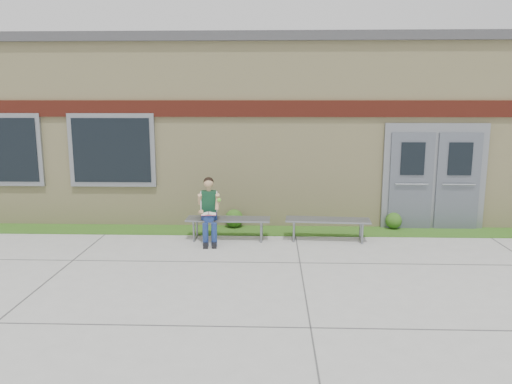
{
  "coord_description": "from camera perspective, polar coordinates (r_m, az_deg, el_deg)",
  "views": [
    {
      "loc": [
        0.52,
        -7.8,
        2.8
      ],
      "look_at": [
        0.19,
        1.7,
        1.03
      ],
      "focal_mm": 35.0,
      "sensor_mm": 36.0,
      "label": 1
    }
  ],
  "objects": [
    {
      "name": "shrub_east",
      "position": [
        11.28,
        15.45,
        -3.17
      ],
      "size": [
        0.35,
        0.35,
        0.35
      ],
      "primitive_type": "sphere",
      "color": "#284E15",
      "rests_on": "grass_strip"
    },
    {
      "name": "grass_strip",
      "position": [
        10.78,
        -0.87,
        -4.43
      ],
      "size": [
        16.0,
        0.8,
        0.02
      ],
      "primitive_type": "cube",
      "color": "#284E15",
      "rests_on": "ground"
    },
    {
      "name": "girl",
      "position": [
        9.87,
        -5.38,
        -1.93
      ],
      "size": [
        0.48,
        0.78,
        1.28
      ],
      "rotation": [
        0.0,
        0.0,
        0.1
      ],
      "color": "navy",
      "rests_on": "ground"
    },
    {
      "name": "shrub_mid",
      "position": [
        10.99,
        -2.51,
        -3.02
      ],
      "size": [
        0.4,
        0.4,
        0.4
      ],
      "primitive_type": "sphere",
      "color": "#284E15",
      "rests_on": "grass_strip"
    },
    {
      "name": "bench_right",
      "position": [
        10.12,
        8.18,
        -3.63
      ],
      "size": [
        1.7,
        0.58,
        0.44
      ],
      "rotation": [
        0.0,
        0.0,
        -0.07
      ],
      "color": "slate",
      "rests_on": "ground"
    },
    {
      "name": "bench_left",
      "position": [
        10.1,
        -3.19,
        -3.57
      ],
      "size": [
        1.69,
        0.5,
        0.44
      ],
      "rotation": [
        0.0,
        0.0,
        -0.02
      ],
      "color": "slate",
      "rests_on": "ground"
    },
    {
      "name": "ground",
      "position": [
        8.31,
        -1.76,
        -9.14
      ],
      "size": [
        80.0,
        80.0,
        0.0
      ],
      "primitive_type": "plane",
      "color": "#9E9E99",
      "rests_on": "ground"
    },
    {
      "name": "school_building",
      "position": [
        13.82,
        -0.21,
        7.68
      ],
      "size": [
        16.2,
        6.22,
        4.2
      ],
      "color": "beige",
      "rests_on": "ground"
    }
  ]
}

